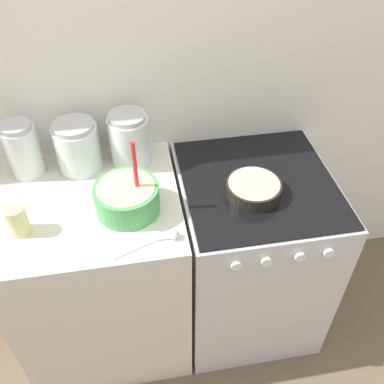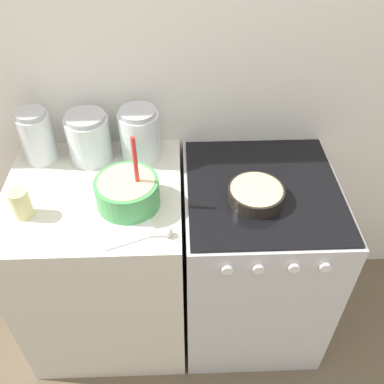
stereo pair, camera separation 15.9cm
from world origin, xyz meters
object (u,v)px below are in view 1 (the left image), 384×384
mixing_bowl (127,197)px  storage_jar_right (130,142)px  tin_can (18,220)px  stove (249,253)px  storage_jar_left (24,153)px  storage_jar_middle (78,149)px  baking_pan (254,188)px

mixing_bowl → storage_jar_right: bearing=83.6°
tin_can → mixing_bowl: bearing=6.7°
stove → storage_jar_left: bearing=166.5°
mixing_bowl → storage_jar_left: 0.48m
storage_jar_left → storage_jar_middle: (0.21, 0.00, -0.01)m
storage_jar_left → storage_jar_right: 0.42m
baking_pan → storage_jar_right: bearing=147.4°
storage_jar_middle → storage_jar_left: bearing=180.0°
mixing_bowl → storage_jar_middle: bearing=121.1°
storage_jar_right → tin_can: (-0.41, -0.34, -0.04)m
mixing_bowl → baking_pan: mixing_bowl is taller
storage_jar_middle → storage_jar_right: size_ratio=0.92×
storage_jar_middle → storage_jar_right: (0.21, 0.00, 0.01)m
baking_pan → storage_jar_left: 0.91m
storage_jar_right → tin_can: storage_jar_right is taller
storage_jar_right → baking_pan: bearing=-32.6°
mixing_bowl → storage_jar_right: mixing_bowl is taller
storage_jar_middle → storage_jar_right: bearing=0.0°
storage_jar_right → tin_can: size_ratio=1.99×
storage_jar_right → mixing_bowl: bearing=-96.4°
baking_pan → storage_jar_right: (-0.45, 0.29, 0.07)m
storage_jar_left → tin_can: bearing=-88.9°
stove → mixing_bowl: 0.74m
mixing_bowl → storage_jar_right: (0.03, 0.29, 0.03)m
stove → tin_can: bearing=-172.5°
mixing_bowl → storage_jar_middle: 0.34m
stove → baking_pan: (-0.04, -0.07, 0.48)m
stove → storage_jar_right: size_ratio=3.93×
stove → storage_jar_right: bearing=156.1°
tin_can → stove: bearing=7.5°
storage_jar_left → tin_can: (0.01, -0.34, -0.04)m
stove → storage_jar_middle: bearing=162.7°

